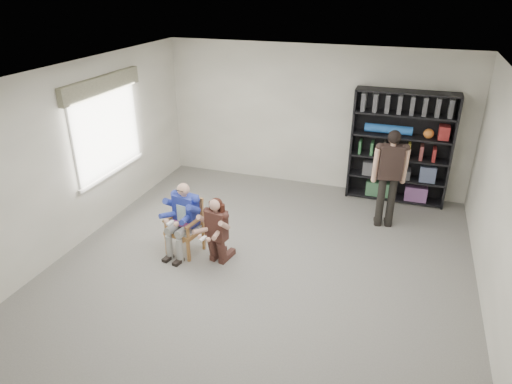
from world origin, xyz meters
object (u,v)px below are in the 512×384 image
(armchair, at_px, (184,227))
(kneeling_woman, at_px, (216,232))
(seated_man, at_px, (184,219))
(standing_man, at_px, (389,180))
(bookshelf, at_px, (400,148))

(armchair, height_order, kneeling_woman, kneeling_woman)
(seated_man, distance_m, kneeling_woman, 0.59)
(armchair, height_order, standing_man, standing_man)
(kneeling_woman, relative_size, standing_man, 0.62)
(armchair, bearing_deg, standing_man, 43.30)
(bookshelf, bearing_deg, armchair, -134.54)
(armchair, bearing_deg, kneeling_woman, -1.52)
(kneeling_woman, bearing_deg, seated_man, 178.48)
(standing_man, bearing_deg, seated_man, -159.15)
(armchair, relative_size, standing_man, 0.52)
(kneeling_woman, bearing_deg, bookshelf, 62.91)
(kneeling_woman, relative_size, bookshelf, 0.51)
(seated_man, bearing_deg, armchair, 100.17)
(kneeling_woman, height_order, standing_man, standing_man)
(standing_man, bearing_deg, kneeling_woman, -151.18)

